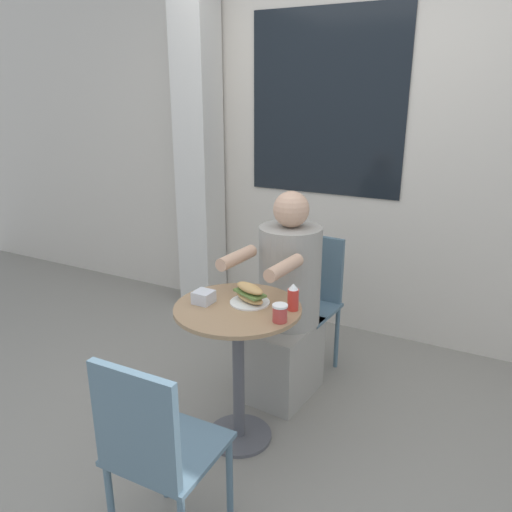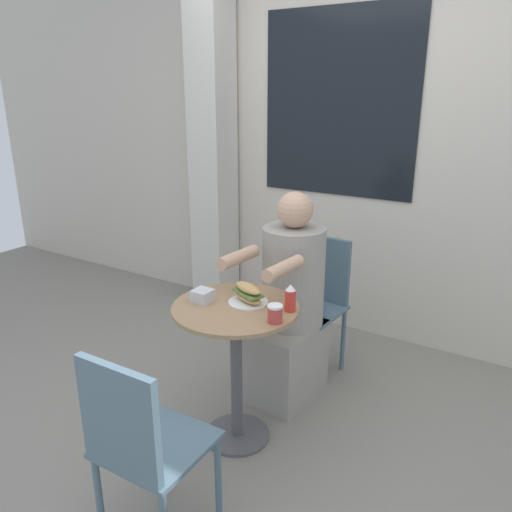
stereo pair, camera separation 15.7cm
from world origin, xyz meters
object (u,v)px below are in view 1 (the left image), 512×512
object	(u,v)px
cafe_table	(238,345)
condiment_bottle	(293,297)
sandwich_on_plate	(250,295)
empty_chair_across	(153,445)
drink_cup	(280,313)
diner_chair	(310,292)
seated_diner	(286,311)

from	to	relation	value
cafe_table	condiment_bottle	bearing A→B (deg)	19.95
cafe_table	sandwich_on_plate	world-z (taller)	sandwich_on_plate
empty_chair_across	drink_cup	size ratio (longest dim) A/B	10.62
diner_chair	empty_chair_across	xyz separation A→B (m)	(0.04, -1.60, 0.00)
diner_chair	empty_chair_across	world-z (taller)	same
empty_chair_across	sandwich_on_plate	distance (m)	0.86
cafe_table	drink_cup	world-z (taller)	drink_cup
sandwich_on_plate	drink_cup	distance (m)	0.25
seated_diner	sandwich_on_plate	xyz separation A→B (m)	(0.00, -0.44, 0.26)
drink_cup	seated_diner	bearing A→B (deg)	111.64
diner_chair	seated_diner	distance (m)	0.35
cafe_table	seated_diner	size ratio (longest dim) A/B	0.61
empty_chair_across	diner_chair	bearing A→B (deg)	90.36
seated_diner	condiment_bottle	size ratio (longest dim) A/B	9.18
condiment_bottle	sandwich_on_plate	bearing A→B (deg)	-173.15
seated_diner	condiment_bottle	xyz separation A→B (m)	(0.22, -0.41, 0.28)
seated_diner	drink_cup	bearing A→B (deg)	116.41
diner_chair	sandwich_on_plate	size ratio (longest dim) A/B	4.44
diner_chair	drink_cup	xyz separation A→B (m)	(0.21, -0.90, 0.27)
seated_diner	diner_chair	bearing A→B (deg)	-86.98
diner_chair	sandwich_on_plate	world-z (taller)	diner_chair
cafe_table	diner_chair	xyz separation A→B (m)	(0.04, 0.85, -0.02)
diner_chair	condiment_bottle	distance (m)	0.84
drink_cup	sandwich_on_plate	bearing A→B (deg)	151.77
condiment_bottle	empty_chair_across	bearing A→B (deg)	-101.18
condiment_bottle	seated_diner	bearing A→B (deg)	118.18
cafe_table	sandwich_on_plate	bearing A→B (deg)	63.98
seated_diner	empty_chair_across	xyz separation A→B (m)	(0.05, -1.26, -0.01)
seated_diner	drink_cup	xyz separation A→B (m)	(0.22, -0.55, 0.26)
cafe_table	seated_diner	xyz separation A→B (m)	(0.03, 0.50, -0.01)
cafe_table	drink_cup	size ratio (longest dim) A/B	9.12
cafe_table	condiment_bottle	size ratio (longest dim) A/B	5.64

